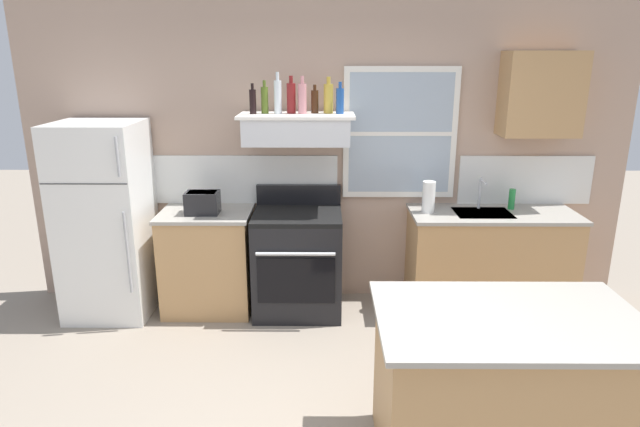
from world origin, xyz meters
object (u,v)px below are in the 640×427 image
at_px(bottle_olive_oil_square, 265,100).
at_px(bottle_clear_tall, 278,96).
at_px(bottle_champagne_gold_foil, 328,98).
at_px(bottle_brown_stout, 315,101).
at_px(bottle_blue_liqueur, 340,100).
at_px(kitchen_island, 502,391).
at_px(refrigerator, 106,221).
at_px(stove_range, 298,261).
at_px(bottle_red_label_wine, 291,98).
at_px(dish_soap_bottle, 512,199).
at_px(paper_towel_roll, 429,197).
at_px(bottle_balsamic_dark, 253,101).
at_px(toaster, 202,202).
at_px(bottle_rose_pink, 302,98).

xyz_separation_m(bottle_olive_oil_square, bottle_clear_tall, (0.11, -0.00, 0.03)).
bearing_deg(bottle_champagne_gold_foil, bottle_brown_stout, 174.68).
height_order(bottle_blue_liqueur, kitchen_island, bottle_blue_liqueur).
bearing_deg(refrigerator, bottle_champagne_gold_foil, 4.80).
relative_size(refrigerator, bottle_brown_stout, 7.20).
relative_size(bottle_clear_tall, bottle_champagne_gold_foil, 1.13).
distance_m(stove_range, bottle_red_label_wine, 1.42).
distance_m(bottle_olive_oil_square, dish_soap_bottle, 2.31).
relative_size(bottle_champagne_gold_foil, kitchen_island, 0.21).
xyz_separation_m(bottle_olive_oil_square, paper_towel_roll, (1.39, -0.07, -0.81)).
height_order(bottle_olive_oil_square, bottle_brown_stout, bottle_olive_oil_square).
bearing_deg(stove_range, kitchen_island, -57.80).
bearing_deg(dish_soap_bottle, refrigerator, -177.40).
bearing_deg(bottle_balsamic_dark, bottle_red_label_wine, 9.52).
bearing_deg(bottle_red_label_wine, bottle_clear_tall, -171.19).
bearing_deg(bottle_red_label_wine, toaster, -169.28).
xyz_separation_m(bottle_balsamic_dark, bottle_clear_tall, (0.20, 0.04, 0.04)).
height_order(refrigerator, stove_range, refrigerator).
relative_size(toaster, kitchen_island, 0.21).
distance_m(bottle_rose_pink, dish_soap_bottle, 2.03).
height_order(bottle_balsamic_dark, bottle_olive_oil_square, bottle_olive_oil_square).
xyz_separation_m(bottle_red_label_wine, paper_towel_roll, (1.17, -0.09, -0.83)).
bearing_deg(paper_towel_roll, bottle_champagne_gold_foil, 173.36).
bearing_deg(bottle_blue_liqueur, refrigerator, -176.82).
bearing_deg(bottle_balsamic_dark, bottle_clear_tall, 9.91).
distance_m(stove_range, dish_soap_bottle, 1.96).
bearing_deg(bottle_rose_pink, bottle_red_label_wine, 160.10).
bearing_deg(bottle_rose_pink, refrigerator, -176.18).
distance_m(bottle_red_label_wine, bottle_blue_liqueur, 0.41).
height_order(toaster, stove_range, toaster).
bearing_deg(bottle_red_label_wine, stove_range, -70.04).
relative_size(toaster, stove_range, 0.27).
xyz_separation_m(bottle_clear_tall, bottle_champagne_gold_foil, (0.42, 0.03, -0.02)).
height_order(bottle_olive_oil_square, bottle_champagne_gold_foil, bottle_champagne_gold_foil).
height_order(stove_range, bottle_balsamic_dark, bottle_balsamic_dark).
bearing_deg(refrigerator, bottle_balsamic_dark, 4.20).
height_order(toaster, bottle_clear_tall, bottle_clear_tall).
bearing_deg(bottle_brown_stout, paper_towel_roll, -6.49).
xyz_separation_m(stove_range, bottle_red_label_wine, (-0.05, 0.12, 1.41)).
bearing_deg(bottle_blue_liqueur, stove_range, -166.15).
distance_m(refrigerator, toaster, 0.86).
relative_size(bottle_champagne_gold_foil, paper_towel_roll, 1.11).
relative_size(bottle_balsamic_dark, kitchen_island, 0.18).
bearing_deg(bottle_blue_liqueur, bottle_champagne_gold_foil, 152.66).
xyz_separation_m(bottle_red_label_wine, dish_soap_bottle, (1.93, 0.01, -0.87)).
distance_m(bottle_olive_oil_square, paper_towel_roll, 1.62).
relative_size(bottle_balsamic_dark, bottle_brown_stout, 1.06).
distance_m(bottle_brown_stout, dish_soap_bottle, 1.92).
distance_m(toaster, bottle_balsamic_dark, 0.96).
relative_size(toaster, dish_soap_bottle, 1.65).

